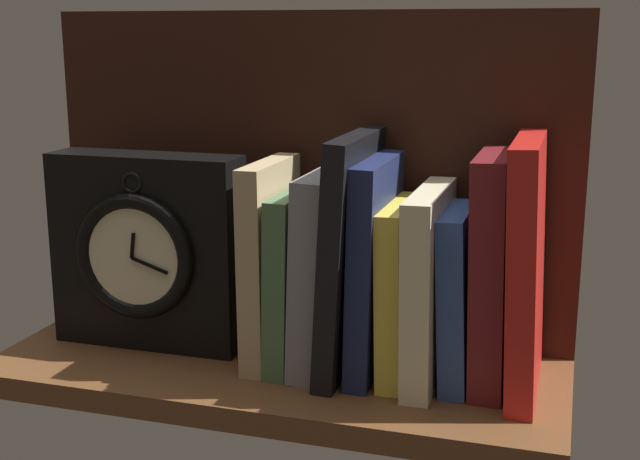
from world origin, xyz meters
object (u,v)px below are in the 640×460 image
book_yellow_seinlanguage (400,290)px  framed_clock (146,251)px  book_cream_twain (429,285)px  book_red_requiem (527,266)px  book_maroon_dawkins (492,272)px  book_blue_modern (459,296)px  book_tan_shortstories (270,262)px  book_green_romantic (295,277)px  book_gray_chess (323,270)px  book_black_skeptic (350,253)px  book_navy_bierce (375,267)px

book_yellow_seinlanguage → framed_clock: size_ratio=0.83×
book_cream_twain → book_red_requiem: bearing=0.0°
book_maroon_dawkins → book_red_requiem: size_ratio=0.93×
book_maroon_dawkins → framed_clock: book_maroon_dawkins is taller
book_blue_modern → book_tan_shortstories: bearing=180.0°
book_green_romantic → book_cream_twain: bearing=0.0°
book_tan_shortstories → book_red_requiem: book_red_requiem is taller
book_cream_twain → book_red_requiem: book_red_requiem is taller
book_gray_chess → framed_clock: framed_clock is taller
book_maroon_dawkins → book_gray_chess: bearing=180.0°
book_black_skeptic → book_navy_bierce: bearing=0.0°
book_black_skeptic → book_navy_bierce: size_ratio=1.11×
book_tan_shortstories → book_cream_twain: (17.11, 0.00, -1.04)cm
book_yellow_seinlanguage → book_cream_twain: bearing=0.0°
book_green_romantic → book_yellow_seinlanguage: (11.40, 0.00, -0.33)cm
book_gray_chess → book_blue_modern: (14.32, 0.00, -1.53)cm
book_tan_shortstories → book_gray_chess: size_ratio=1.04×
book_black_skeptic → book_red_requiem: size_ratio=0.99×
book_black_skeptic → book_maroon_dawkins: (14.57, 0.00, -0.72)cm
book_gray_chess → book_maroon_dawkins: 17.58cm
book_green_romantic → book_navy_bierce: 8.86cm
book_navy_bierce → book_yellow_seinlanguage: (2.74, 0.00, -2.20)cm
book_black_skeptic → framed_clock: size_ratio=1.14×
book_tan_shortstories → book_green_romantic: 3.15cm
book_navy_bierce → book_black_skeptic: bearing=180.0°
framed_clock → book_gray_chess: bearing=0.8°
book_maroon_dawkins → book_red_requiem: (3.24, 0.00, 0.82)cm
book_navy_bierce → book_red_requiem: book_red_requiem is taller
book_black_skeptic → book_blue_modern: (11.35, 0.00, -3.55)cm
book_black_skeptic → book_maroon_dawkins: book_black_skeptic is taller
book_gray_chess → book_navy_bierce: 5.66cm
book_gray_chess → book_yellow_seinlanguage: size_ratio=1.16×
book_red_requiem → book_navy_bierce: bearing=180.0°
book_green_romantic → book_maroon_dawkins: book_maroon_dawkins is taller
book_tan_shortstories → framed_clock: 14.61cm
book_gray_chess → book_green_romantic: bearing=180.0°
book_cream_twain → framed_clock: bearing=-179.5°
book_red_requiem → framed_clock: book_red_requiem is taller
book_maroon_dawkins → book_blue_modern: bearing=180.0°
book_cream_twain → book_blue_modern: book_cream_twain is taller
book_green_romantic → book_red_requiem: size_ratio=0.74×
book_tan_shortstories → book_red_requiem: size_ratio=0.86×
book_gray_chess → book_blue_modern: 14.40cm
book_gray_chess → book_black_skeptic: size_ratio=0.84×
book_yellow_seinlanguage → book_maroon_dawkins: (9.19, 0.00, 2.69)cm
book_blue_modern → book_maroon_dawkins: bearing=0.0°
book_tan_shortstories → book_gray_chess: bearing=0.0°
book_tan_shortstories → book_red_requiem: bearing=0.0°
book_gray_chess → book_tan_shortstories: bearing=180.0°
book_yellow_seinlanguage → book_blue_modern: 5.98cm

